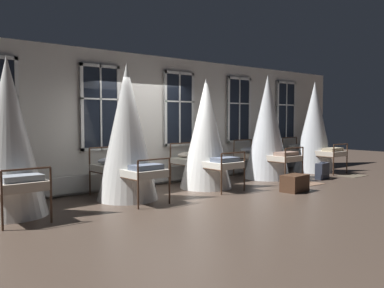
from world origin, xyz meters
The scene contains 12 objects.
ground centered at (0.00, 0.00, 0.00)m, with size 29.63×29.63×0.00m, color #4C3D33.
back_wall_with_windows centered at (0.00, 1.18, 1.61)m, with size 15.82×0.10×3.21m, color silver.
window_bank centered at (0.00, 1.06, 1.01)m, with size 12.26×0.10×2.80m.
cot_second centered at (-3.41, 0.05, 1.32)m, with size 1.26×1.89×2.74m.
cot_third centered at (-1.12, -0.02, 1.35)m, with size 1.26×1.89×2.79m.
cot_fourth centered at (1.08, 0.01, 1.27)m, with size 1.26×1.88×2.62m.
cot_fifth centered at (3.41, 0.03, 1.38)m, with size 1.26×1.89×2.86m.
cot_sixth centered at (5.67, 0.02, 1.36)m, with size 1.26×1.89×2.81m.
rug_fifth centered at (3.39, -1.29, 0.01)m, with size 0.80×0.56×0.01m, color brown.
rug_sixth centered at (5.64, -1.29, 0.01)m, with size 0.80×0.56×0.01m, color brown.
suitcase_dark centered at (4.47, -1.05, 0.22)m, with size 0.59×0.31×0.47m.
travel_trunk centered at (2.26, -1.72, 0.19)m, with size 0.64×0.40×0.38m, color #472D1E.
Camera 1 is at (-5.58, -7.30, 1.69)m, focal length 38.66 mm.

